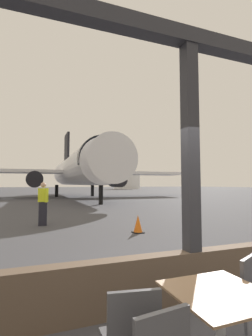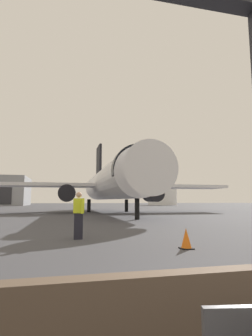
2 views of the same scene
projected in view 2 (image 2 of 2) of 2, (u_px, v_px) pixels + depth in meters
name	position (u px, v px, depth m)	size (l,w,h in m)	color
ground_plane	(80.00, 210.00, 41.51)	(220.00, 220.00, 0.00)	#424247
airplane	(112.00, 183.00, 30.68)	(30.42, 29.41, 10.48)	silver
ground_crew_worker	(79.00, 214.00, 9.74)	(0.40, 0.52, 1.74)	black
traffic_cone	(186.00, 239.00, 7.74)	(0.36, 0.36, 0.60)	orange
fuel_storage_tank	(162.00, 197.00, 84.79)	(9.36, 9.36, 5.12)	white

